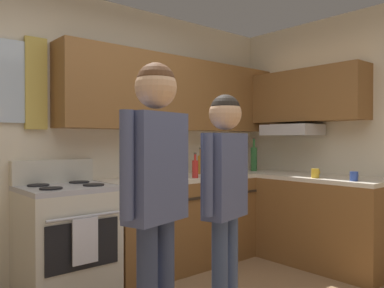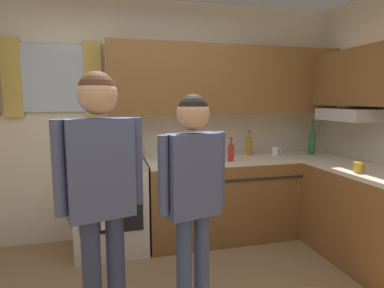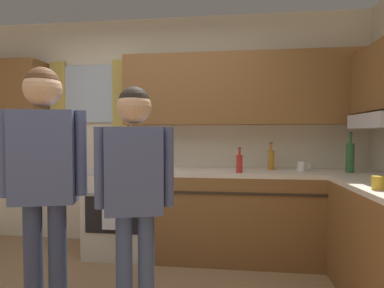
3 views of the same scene
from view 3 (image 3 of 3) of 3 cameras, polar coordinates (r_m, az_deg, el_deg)
The scene contains 10 objects.
back_wall_unit at distance 3.43m, azimuth -4.96°, elevation 5.51°, with size 4.60×0.42×2.60m.
kitchen_counter_run at distance 2.94m, azimuth 20.63°, elevation -14.42°, with size 2.24×1.89×0.90m.
stove_oven at distance 3.37m, azimuth -12.72°, elevation -11.92°, with size 0.70×0.67×1.10m.
bottle_sauce_red at distance 2.90m, azimuth 9.04°, elevation -3.63°, with size 0.06×0.06×0.25m.
bottle_wine_green at distance 3.28m, azimuth 27.94°, elevation -2.17°, with size 0.08×0.08×0.39m.
bottle_oil_amber at distance 3.22m, azimuth 14.86°, elevation -2.83°, with size 0.06×0.06×0.29m.
mug_mustard_yellow at distance 2.37m, azimuth 32.06°, elevation -6.30°, with size 0.12×0.08×0.09m.
mug_ceramic_white at distance 3.21m, azimuth 20.28°, elevation -4.00°, with size 0.13×0.08×0.09m.
adult_left at distance 2.11m, azimuth -26.41°, elevation -3.95°, with size 0.51×0.26×1.69m.
adult_in_plaid at distance 1.91m, azimuth -10.88°, elevation -6.76°, with size 0.47×0.24×1.57m.
Camera 3 is at (0.78, -1.54, 1.27)m, focal length 27.93 mm.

